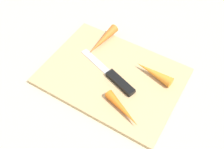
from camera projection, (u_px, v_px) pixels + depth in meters
ground_plane at (112, 77)px, 0.68m from camera, size 1.40×1.40×0.00m
cutting_board at (112, 76)px, 0.68m from camera, size 0.36×0.26×0.01m
knife at (117, 80)px, 0.66m from camera, size 0.20×0.08×0.01m
carrot_shortest at (154, 73)px, 0.66m from camera, size 0.11×0.04×0.03m
carrot_medium at (122, 109)px, 0.60m from camera, size 0.11×0.06×0.02m
carrot_longest at (103, 40)px, 0.73m from camera, size 0.03×0.12×0.03m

